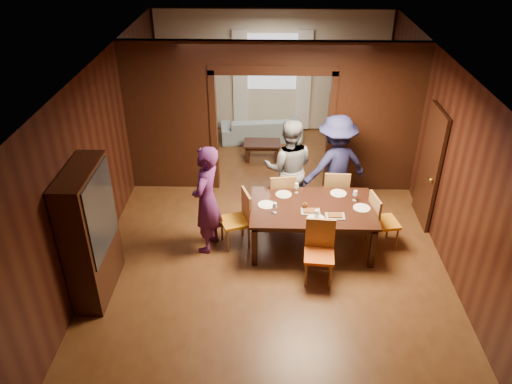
{
  "coord_description": "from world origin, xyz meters",
  "views": [
    {
      "loc": [
        -0.07,
        -7.1,
        5.06
      ],
      "look_at": [
        -0.25,
        -0.4,
        1.05
      ],
      "focal_mm": 35.0,
      "sensor_mm": 36.0,
      "label": 1
    }
  ],
  "objects_px": {
    "person_grey": "(289,168)",
    "chair_left": "(235,220)",
    "person_navy": "(335,166)",
    "dining_table": "(311,226)",
    "sofa": "(261,128)",
    "chair_far_l": "(281,196)",
    "hutch": "(90,233)",
    "chair_near": "(319,254)",
    "chair_far_r": "(335,192)",
    "person_purple": "(207,200)",
    "coffee_table": "(262,151)",
    "chair_right": "(384,221)"
  },
  "relations": [
    {
      "from": "chair_left",
      "to": "chair_near",
      "type": "xyz_separation_m",
      "value": [
        1.31,
        -0.87,
        0.0
      ]
    },
    {
      "from": "chair_far_r",
      "to": "person_grey",
      "type": "bearing_deg",
      "value": -3.3
    },
    {
      "from": "person_purple",
      "to": "dining_table",
      "type": "height_order",
      "value": "person_purple"
    },
    {
      "from": "chair_far_r",
      "to": "coffee_table",
      "type": "bearing_deg",
      "value": -57.12
    },
    {
      "from": "coffee_table",
      "to": "chair_near",
      "type": "bearing_deg",
      "value": -77.25
    },
    {
      "from": "sofa",
      "to": "chair_right",
      "type": "height_order",
      "value": "chair_right"
    },
    {
      "from": "sofa",
      "to": "coffee_table",
      "type": "height_order",
      "value": "sofa"
    },
    {
      "from": "dining_table",
      "to": "chair_far_r",
      "type": "height_order",
      "value": "chair_far_r"
    },
    {
      "from": "chair_left",
      "to": "chair_far_r",
      "type": "distance_m",
      "value": 1.96
    },
    {
      "from": "person_grey",
      "to": "chair_left",
      "type": "height_order",
      "value": "person_grey"
    },
    {
      "from": "chair_left",
      "to": "hutch",
      "type": "bearing_deg",
      "value": -78.94
    },
    {
      "from": "dining_table",
      "to": "chair_near",
      "type": "xyz_separation_m",
      "value": [
        0.05,
        -0.87,
        0.1
      ]
    },
    {
      "from": "dining_table",
      "to": "chair_far_l",
      "type": "bearing_deg",
      "value": 122.47
    },
    {
      "from": "person_grey",
      "to": "chair_far_r",
      "type": "relative_size",
      "value": 1.89
    },
    {
      "from": "person_navy",
      "to": "sofa",
      "type": "height_order",
      "value": "person_navy"
    },
    {
      "from": "chair_far_l",
      "to": "chair_far_r",
      "type": "distance_m",
      "value": 0.98
    },
    {
      "from": "sofa",
      "to": "chair_far_l",
      "type": "xyz_separation_m",
      "value": [
        0.41,
        -3.42,
        0.21
      ]
    },
    {
      "from": "sofa",
      "to": "chair_far_l",
      "type": "height_order",
      "value": "chair_far_l"
    },
    {
      "from": "person_purple",
      "to": "person_navy",
      "type": "bearing_deg",
      "value": 133.51
    },
    {
      "from": "coffee_table",
      "to": "chair_near",
      "type": "height_order",
      "value": "chair_near"
    },
    {
      "from": "chair_far_r",
      "to": "hutch",
      "type": "height_order",
      "value": "hutch"
    },
    {
      "from": "chair_left",
      "to": "chair_far_r",
      "type": "xyz_separation_m",
      "value": [
        1.73,
        0.92,
        0.0
      ]
    },
    {
      "from": "dining_table",
      "to": "chair_far_r",
      "type": "relative_size",
      "value": 2.05
    },
    {
      "from": "dining_table",
      "to": "coffee_table",
      "type": "xyz_separation_m",
      "value": [
        -0.86,
        3.15,
        -0.18
      ]
    },
    {
      "from": "person_navy",
      "to": "dining_table",
      "type": "relative_size",
      "value": 0.95
    },
    {
      "from": "sofa",
      "to": "chair_near",
      "type": "relative_size",
      "value": 1.96
    },
    {
      "from": "person_grey",
      "to": "sofa",
      "type": "height_order",
      "value": "person_grey"
    },
    {
      "from": "person_grey",
      "to": "chair_right",
      "type": "height_order",
      "value": "person_grey"
    },
    {
      "from": "dining_table",
      "to": "chair_near",
      "type": "bearing_deg",
      "value": -86.46
    },
    {
      "from": "dining_table",
      "to": "chair_right",
      "type": "xyz_separation_m",
      "value": [
        1.18,
        0.03,
        0.1
      ]
    },
    {
      "from": "sofa",
      "to": "dining_table",
      "type": "xyz_separation_m",
      "value": [
        0.9,
        -4.2,
        0.1
      ]
    },
    {
      "from": "dining_table",
      "to": "chair_far_r",
      "type": "bearing_deg",
      "value": 62.48
    },
    {
      "from": "hutch",
      "to": "chair_far_r",
      "type": "bearing_deg",
      "value": 29.49
    },
    {
      "from": "person_purple",
      "to": "chair_near",
      "type": "relative_size",
      "value": 1.89
    },
    {
      "from": "person_purple",
      "to": "chair_left",
      "type": "relative_size",
      "value": 1.89
    },
    {
      "from": "person_navy",
      "to": "person_purple",
      "type": "bearing_deg",
      "value": 5.62
    },
    {
      "from": "sofa",
      "to": "chair_right",
      "type": "bearing_deg",
      "value": 109.13
    },
    {
      "from": "sofa",
      "to": "dining_table",
      "type": "bearing_deg",
      "value": 94.66
    },
    {
      "from": "person_grey",
      "to": "chair_far_l",
      "type": "bearing_deg",
      "value": 61.88
    },
    {
      "from": "person_purple",
      "to": "chair_left",
      "type": "distance_m",
      "value": 0.62
    },
    {
      "from": "hutch",
      "to": "chair_far_l",
      "type": "bearing_deg",
      "value": 35.51
    },
    {
      "from": "chair_near",
      "to": "hutch",
      "type": "xyz_separation_m",
      "value": [
        -3.24,
        -0.28,
        0.52
      ]
    },
    {
      "from": "person_grey",
      "to": "dining_table",
      "type": "xyz_separation_m",
      "value": [
        0.36,
        -1.0,
        -0.54
      ]
    },
    {
      "from": "person_navy",
      "to": "chair_right",
      "type": "xyz_separation_m",
      "value": [
        0.72,
        -1.01,
        -0.46
      ]
    },
    {
      "from": "person_navy",
      "to": "sofa",
      "type": "distance_m",
      "value": 3.5
    },
    {
      "from": "person_purple",
      "to": "hutch",
      "type": "relative_size",
      "value": 0.92
    },
    {
      "from": "person_grey",
      "to": "hutch",
      "type": "distance_m",
      "value": 3.56
    },
    {
      "from": "sofa",
      "to": "coffee_table",
      "type": "distance_m",
      "value": 1.05
    },
    {
      "from": "person_grey",
      "to": "chair_near",
      "type": "bearing_deg",
      "value": 104.56
    },
    {
      "from": "sofa",
      "to": "coffee_table",
      "type": "bearing_deg",
      "value": 84.93
    }
  ]
}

